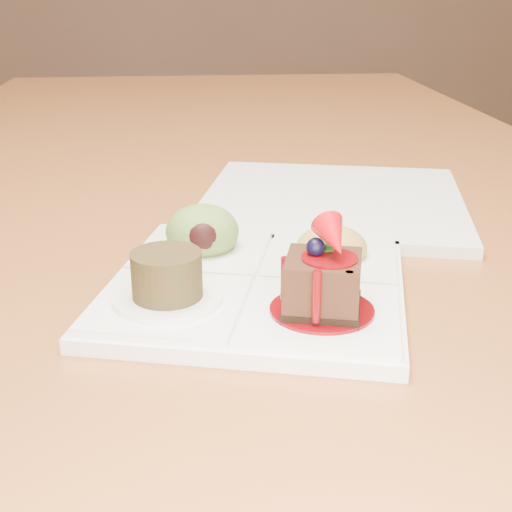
{
  "coord_description": "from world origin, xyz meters",
  "views": [
    {
      "loc": [
        -0.05,
        -1.01,
        0.99
      ],
      "look_at": [
        -0.0,
        -0.49,
        0.79
      ],
      "focal_mm": 50.0,
      "sensor_mm": 36.0,
      "label": 1
    }
  ],
  "objects": [
    {
      "name": "second_plate",
      "position": [
        0.1,
        -0.26,
        0.76
      ],
      "size": [
        0.34,
        0.34,
        0.01
      ],
      "primitive_type": "cube",
      "rotation": [
        0.0,
        0.0,
        -0.23
      ],
      "color": "white",
      "rests_on": "dining_table"
    },
    {
      "name": "sampler_plate",
      "position": [
        -0.0,
        -0.48,
        0.77
      ],
      "size": [
        0.28,
        0.28,
        0.09
      ],
      "rotation": [
        0.0,
        0.0,
        -0.25
      ],
      "color": "white",
      "rests_on": "dining_table"
    },
    {
      "name": "dining_table",
      "position": [
        0.0,
        0.0,
        0.68
      ],
      "size": [
        1.0,
        1.8,
        0.75
      ],
      "color": "#9B5628",
      "rests_on": "ground"
    }
  ]
}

